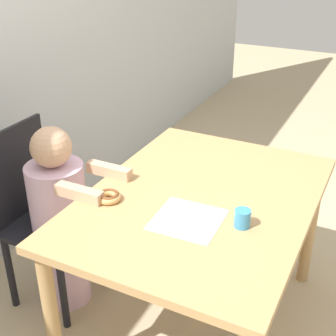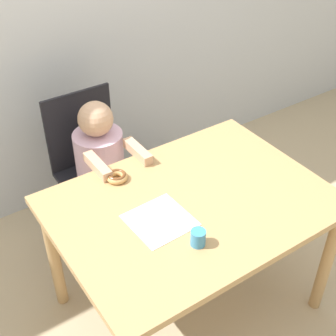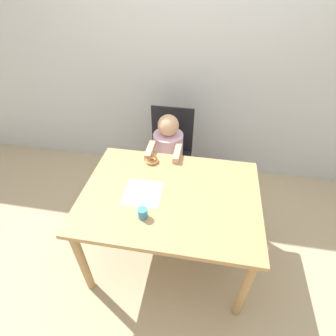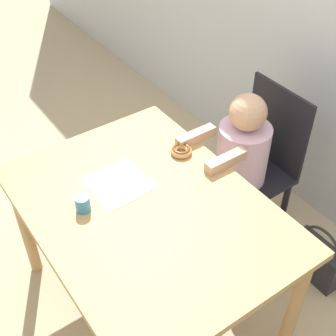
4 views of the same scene
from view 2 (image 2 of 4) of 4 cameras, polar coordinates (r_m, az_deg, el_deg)
The scene contains 9 objects.
ground_plane at distance 2.65m, azimuth 2.44°, elevation -15.99°, with size 12.00×12.00×0.00m, color tan.
wall_back at distance 2.84m, azimuth -12.71°, elevation 18.34°, with size 8.00×0.05×2.50m.
dining_table at distance 2.18m, azimuth 2.87°, elevation -5.87°, with size 1.24×0.91×0.73m.
chair at distance 2.76m, azimuth -9.16°, elevation -0.07°, with size 0.41×0.39×0.92m.
child_figure at distance 2.67m, azimuth -8.02°, elevation -1.28°, with size 0.28×0.47×0.96m.
donut at distance 2.24m, azimuth -6.25°, elevation -1.02°, with size 0.10×0.10×0.04m.
napkin at distance 2.02m, azimuth -1.00°, elevation -6.40°, with size 0.27×0.27×0.00m.
handbag at distance 3.19m, azimuth -1.20°, elevation -1.64°, with size 0.29×0.11×0.35m.
cup at distance 1.90m, azimuth 3.69°, elevation -8.49°, with size 0.06×0.06×0.07m.
Camera 2 is at (-0.98, -1.27, 2.11)m, focal length 50.00 mm.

